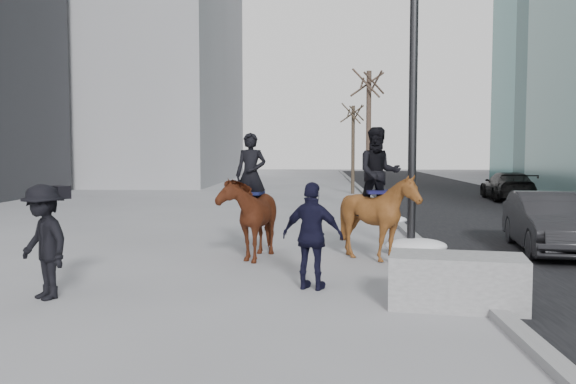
{
  "coord_description": "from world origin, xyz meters",
  "views": [
    {
      "loc": [
        0.52,
        -9.95,
        2.28
      ],
      "look_at": [
        0.0,
        1.2,
        1.5
      ],
      "focal_mm": 38.0,
      "sensor_mm": 36.0,
      "label": 1
    }
  ],
  "objects_px": {
    "mounted_left": "(250,211)",
    "mounted_right": "(379,207)",
    "planter": "(457,281)",
    "car_near": "(551,222)"
  },
  "relations": [
    {
      "from": "mounted_left",
      "to": "mounted_right",
      "type": "xyz_separation_m",
      "value": [
        2.66,
        -0.29,
        0.12
      ]
    },
    {
      "from": "planter",
      "to": "mounted_right",
      "type": "relative_size",
      "value": 0.69
    },
    {
      "from": "planter",
      "to": "car_near",
      "type": "bearing_deg",
      "value": 57.06
    },
    {
      "from": "mounted_left",
      "to": "mounted_right",
      "type": "relative_size",
      "value": 0.96
    },
    {
      "from": "planter",
      "to": "mounted_right",
      "type": "xyz_separation_m",
      "value": [
        -0.76,
        3.64,
        0.72
      ]
    },
    {
      "from": "car_near",
      "to": "mounted_left",
      "type": "xyz_separation_m",
      "value": [
        -6.58,
        -0.94,
        0.32
      ]
    },
    {
      "from": "planter",
      "to": "mounted_right",
      "type": "height_order",
      "value": "mounted_right"
    },
    {
      "from": "car_near",
      "to": "mounted_right",
      "type": "relative_size",
      "value": 1.47
    },
    {
      "from": "mounted_left",
      "to": "mounted_right",
      "type": "height_order",
      "value": "mounted_right"
    },
    {
      "from": "mounted_left",
      "to": "planter",
      "type": "bearing_deg",
      "value": -48.99
    }
  ]
}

